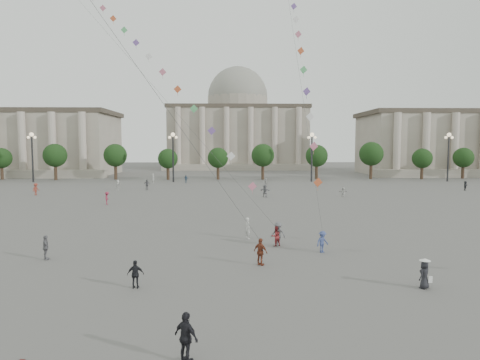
{
  "coord_description": "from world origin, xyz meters",
  "views": [
    {
      "loc": [
        -2.73,
        -22.38,
        7.86
      ],
      "look_at": [
        -1.93,
        12.0,
        5.08
      ],
      "focal_mm": 32.0,
      "sensor_mm": 36.0,
      "label": 1
    }
  ],
  "objects": [
    {
      "name": "ground",
      "position": [
        0.0,
        0.0,
        0.0
      ],
      "size": [
        360.0,
        360.0,
        0.0
      ],
      "primitive_type": "plane",
      "color": "#4E4C49",
      "rests_on": "ground"
    },
    {
      "name": "hall_central",
      "position": [
        0.0,
        129.22,
        14.23
      ],
      "size": [
        48.3,
        34.3,
        35.5
      ],
      "color": "gray",
      "rests_on": "ground"
    },
    {
      "name": "tree_row",
      "position": [
        0.0,
        78.0,
        5.39
      ],
      "size": [
        137.12,
        5.12,
        8.0
      ],
      "color": "#34241A",
      "rests_on": "ground"
    },
    {
      "name": "lamp_post_far_west",
      "position": [
        -45.0,
        70.0,
        7.35
      ],
      "size": [
        2.0,
        0.9,
        10.65
      ],
      "color": "#262628",
      "rests_on": "ground"
    },
    {
      "name": "lamp_post_mid_west",
      "position": [
        -15.0,
        70.0,
        7.35
      ],
      "size": [
        2.0,
        0.9,
        10.65
      ],
      "color": "#262628",
      "rests_on": "ground"
    },
    {
      "name": "lamp_post_mid_east",
      "position": [
        15.0,
        70.0,
        7.35
      ],
      "size": [
        2.0,
        0.9,
        10.65
      ],
      "color": "#262628",
      "rests_on": "ground"
    },
    {
      "name": "lamp_post_far_east",
      "position": [
        45.0,
        70.0,
        7.35
      ],
      "size": [
        2.0,
        0.9,
        10.65
      ],
      "color": "#262628",
      "rests_on": "ground"
    },
    {
      "name": "person_crowd_0",
      "position": [
        -12.09,
        68.0,
        0.8
      ],
      "size": [
        1.02,
        0.72,
        1.61
      ],
      "primitive_type": "imported",
      "rotation": [
        0.0,
        0.0,
        0.39
      ],
      "color": "#304D6D",
      "rests_on": "ground"
    },
    {
      "name": "person_crowd_2",
      "position": [
        -33.55,
        45.74,
        0.95
      ],
      "size": [
        1.12,
        1.41,
        1.91
      ],
      "primitive_type": "imported",
      "rotation": [
        0.0,
        0.0,
        1.18
      ],
      "color": "maroon",
      "rests_on": "ground"
    },
    {
      "name": "person_crowd_4",
      "position": [
        4.25,
        60.76,
        0.75
      ],
      "size": [
        1.13,
        1.4,
        1.5
      ],
      "primitive_type": "imported",
      "rotation": [
        0.0,
        0.0,
        4.13
      ],
      "color": "#B0B0AC",
      "rests_on": "ground"
    },
    {
      "name": "person_crowd_6",
      "position": [
        1.05,
        10.75,
        0.93
      ],
      "size": [
        1.38,
        1.1,
        1.86
      ],
      "primitive_type": "imported",
      "rotation": [
        0.0,
        0.0,
        5.89
      ],
      "color": "#56575B",
      "rests_on": "ground"
    },
    {
      "name": "person_crowd_7",
      "position": [
        14.56,
        42.21,
        0.77
      ],
      "size": [
        1.48,
        0.65,
        1.54
      ],
      "primitive_type": "imported",
      "rotation": [
        0.0,
        0.0,
        3.0
      ],
      "color": "silver",
      "rests_on": "ground"
    },
    {
      "name": "person_crowd_9",
      "position": [
        38.6,
        51.35,
        0.82
      ],
      "size": [
        1.34,
        1.47,
        1.63
      ],
      "primitive_type": "imported",
      "rotation": [
        0.0,
        0.0,
        0.87
      ],
      "color": "black",
      "rests_on": "ground"
    },
    {
      "name": "person_crowd_10",
      "position": [
        -18.95,
        68.0,
        0.96
      ],
      "size": [
        0.68,
        0.82,
        1.91
      ],
      "primitive_type": "imported",
      "rotation": [
        0.0,
        0.0,
        1.94
      ],
      "color": "silver",
      "rests_on": "ground"
    },
    {
      "name": "person_crowd_12",
      "position": [
        2.61,
        42.54,
        0.95
      ],
      "size": [
        1.83,
        1.28,
        1.9
      ],
      "primitive_type": "imported",
      "rotation": [
        0.0,
        0.0,
        2.68
      ],
      "color": "slate",
      "rests_on": "ground"
    },
    {
      "name": "person_crowd_13",
      "position": [
        -1.24,
        13.21,
        0.91
      ],
      "size": [
        0.66,
        0.78,
        1.82
      ],
      "primitive_type": "imported",
      "rotation": [
        0.0,
        0.0,
        1.97
      ],
      "color": "#BCBBB7",
      "rests_on": "ground"
    },
    {
      "name": "person_crowd_16",
      "position": [
        -17.48,
        53.25,
        0.95
      ],
      "size": [
        1.2,
        0.85,
        1.89
      ],
      "primitive_type": "imported",
      "rotation": [
        0.0,
        0.0,
        0.39
      ],
      "color": "#58575C",
      "rests_on": "ground"
    },
    {
      "name": "person_crowd_17",
      "position": [
        -19.19,
        34.72,
        0.85
      ],
      "size": [
        0.78,
        1.18,
        1.71
      ],
      "primitive_type": "imported",
      "rotation": [
        0.0,
        0.0,
        1.71
      ],
      "color": "maroon",
      "rests_on": "ground"
    },
    {
      "name": "person_crowd_18",
      "position": [
        -22.5,
        52.95,
        0.93
      ],
      "size": [
        0.6,
        1.74,
        1.86
      ],
      "primitive_type": "imported",
      "rotation": [
        0.0,
        0.0,
        1.6
      ],
      "color": "silver",
      "rests_on": "ground"
    },
    {
      "name": "tourist_0",
      "position": [
        -0.74,
        5.14,
        0.9
      ],
      "size": [
        1.09,
        1.02,
        1.8
      ],
      "primitive_type": "imported",
      "rotation": [
        0.0,
        0.0,
        2.44
      ],
      "color": "brown",
      "rests_on": "ground"
    },
    {
      "name": "tourist_1",
      "position": [
        -4.33,
        -7.38,
        0.93
      ],
      "size": [
        1.14,
        1.04,
        1.87
      ],
      "primitive_type": "imported",
      "rotation": [
        0.0,
        0.0,
        2.47
      ],
      "color": "black",
      "rests_on": "ground"
    },
    {
      "name": "tourist_3",
      "position": [
        -15.45,
        6.87,
        0.86
      ],
      "size": [
        0.87,
        1.08,
        1.71
      ],
      "primitive_type": "imported",
      "rotation": [
        0.0,
        0.0,
        2.1
      ],
      "color": "slate",
      "rests_on": "ground"
    },
    {
      "name": "tourist_4",
      "position": [
        -7.96,
        0.8,
        0.78
      ],
      "size": [
        0.94,
        0.45,
        1.56
      ],
      "primitive_type": "imported",
      "rotation": [
        0.0,
        0.0,
        3.22
      ],
      "color": "black",
      "rests_on": "ground"
    },
    {
      "name": "kite_flyer_0",
      "position": [
        0.84,
        10.51,
        0.77
      ],
      "size": [
        0.91,
        0.82,
        1.55
      ],
      "primitive_type": "imported",
      "rotation": [
        0.0,
        0.0,
        3.5
      ],
      "color": "maroon",
      "rests_on": "ground"
    },
    {
      "name": "kite_flyer_1",
      "position": [
        4.06,
        8.42,
        0.8
      ],
      "size": [
        1.19,
        1.03,
        1.6
      ],
      "primitive_type": "imported",
      "rotation": [
        0.0,
        0.0,
        0.52
      ],
      "color": "#38477F",
      "rests_on": "ground"
    },
    {
      "name": "hat_person",
      "position": [
        7.97,
        0.38,
        0.83
      ],
      "size": [
        0.9,
        0.85,
        1.69
      ],
      "color": "black",
      "rests_on": "ground"
    },
    {
      "name": "kite_train_west",
      "position": [
        -20.0,
        33.86,
        25.67
      ],
      "size": [
        39.13,
        43.23,
        74.28
      ],
      "color": "#3F3F3F",
      "rests_on": "ground"
    }
  ]
}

